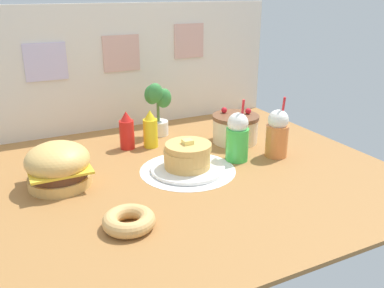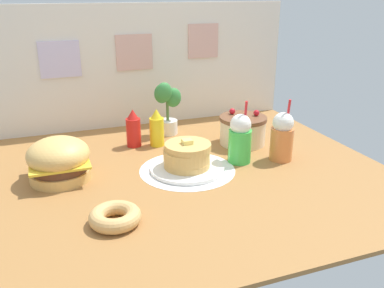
# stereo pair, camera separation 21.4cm
# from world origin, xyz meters

# --- Properties ---
(ground_plane) EXTENTS (2.14, 1.79, 0.02)m
(ground_plane) POSITION_xyz_m (0.00, 0.00, -0.01)
(ground_plane) COLOR #9E6B38
(back_wall) EXTENTS (2.14, 0.04, 0.81)m
(back_wall) POSITION_xyz_m (-0.00, 0.89, 0.41)
(back_wall) COLOR silver
(back_wall) RESTS_ON ground_plane
(doily_mat) EXTENTS (0.50, 0.50, 0.00)m
(doily_mat) POSITION_xyz_m (0.05, 0.02, 0.00)
(doily_mat) COLOR white
(doily_mat) RESTS_ON ground_plane
(burger) EXTENTS (0.30, 0.30, 0.22)m
(burger) POSITION_xyz_m (-0.58, 0.14, 0.10)
(burger) COLOR #DBA859
(burger) RESTS_ON ground_plane
(pancake_stack) EXTENTS (0.39, 0.39, 0.17)m
(pancake_stack) POSITION_xyz_m (0.05, 0.02, 0.07)
(pancake_stack) COLOR white
(pancake_stack) RESTS_ON doily_mat
(layer_cake) EXTENTS (0.29, 0.29, 0.21)m
(layer_cake) POSITION_xyz_m (0.50, 0.28, 0.09)
(layer_cake) COLOR beige
(layer_cake) RESTS_ON ground_plane
(ketchup_bottle) EXTENTS (0.09, 0.09, 0.23)m
(ketchup_bottle) POSITION_xyz_m (-0.13, 0.47, 0.11)
(ketchup_bottle) COLOR red
(ketchup_bottle) RESTS_ON ground_plane
(mustard_bottle) EXTENTS (0.09, 0.09, 0.23)m
(mustard_bottle) POSITION_xyz_m (0.00, 0.43, 0.11)
(mustard_bottle) COLOR yellow
(mustard_bottle) RESTS_ON ground_plane
(cream_soda_cup) EXTENTS (0.13, 0.13, 0.34)m
(cream_soda_cup) POSITION_xyz_m (0.35, 0.03, 0.13)
(cream_soda_cup) COLOR green
(cream_soda_cup) RESTS_ON ground_plane
(orange_float_cup) EXTENTS (0.13, 0.13, 0.34)m
(orange_float_cup) POSITION_xyz_m (0.59, -0.02, 0.13)
(orange_float_cup) COLOR orange
(orange_float_cup) RESTS_ON ground_plane
(donut_pink_glaze) EXTENTS (0.21, 0.21, 0.06)m
(donut_pink_glaze) POSITION_xyz_m (-0.40, -0.37, 0.03)
(donut_pink_glaze) COLOR tan
(donut_pink_glaze) RESTS_ON ground_plane
(potted_plant) EXTENTS (0.17, 0.13, 0.35)m
(potted_plant) POSITION_xyz_m (0.12, 0.62, 0.19)
(potted_plant) COLOR white
(potted_plant) RESTS_ON ground_plane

